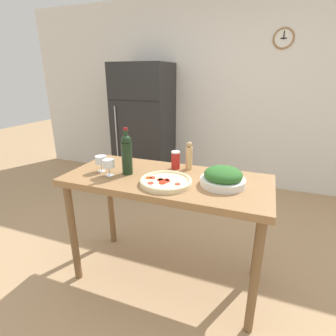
% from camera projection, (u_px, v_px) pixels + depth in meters
% --- Properties ---
extents(ground_plane, '(14.00, 14.00, 0.00)m').
position_uv_depth(ground_plane, '(167.00, 276.00, 2.18)').
color(ground_plane, tan).
extents(wall_back, '(6.40, 0.08, 2.60)m').
position_uv_depth(wall_back, '(223.00, 95.00, 3.73)').
color(wall_back, silver).
rests_on(wall_back, ground_plane).
extents(refrigerator, '(0.78, 0.67, 1.74)m').
position_uv_depth(refrigerator, '(144.00, 125.00, 3.91)').
color(refrigerator, black).
rests_on(refrigerator, ground_plane).
extents(prep_counter, '(1.47, 0.65, 0.88)m').
position_uv_depth(prep_counter, '(166.00, 191.00, 1.92)').
color(prep_counter, olive).
rests_on(prep_counter, ground_plane).
extents(wine_bottle, '(0.08, 0.08, 0.34)m').
position_uv_depth(wine_bottle, '(127.00, 153.00, 1.90)').
color(wine_bottle, black).
rests_on(wine_bottle, prep_counter).
extents(wine_glass_near, '(0.08, 0.08, 0.12)m').
position_uv_depth(wine_glass_near, '(109.00, 164.00, 1.88)').
color(wine_glass_near, silver).
rests_on(wine_glass_near, prep_counter).
extents(wine_glass_far, '(0.08, 0.08, 0.12)m').
position_uv_depth(wine_glass_far, '(101.00, 160.00, 1.97)').
color(wine_glass_far, silver).
rests_on(wine_glass_far, prep_counter).
extents(pepper_mill, '(0.05, 0.05, 0.22)m').
position_uv_depth(pepper_mill, '(189.00, 156.00, 2.01)').
color(pepper_mill, tan).
rests_on(pepper_mill, prep_counter).
extents(salad_bowl, '(0.30, 0.30, 0.13)m').
position_uv_depth(salad_bowl, '(223.00, 177.00, 1.73)').
color(salad_bowl, white).
rests_on(salad_bowl, prep_counter).
extents(homemade_pizza, '(0.35, 0.35, 0.04)m').
position_uv_depth(homemade_pizza, '(166.00, 181.00, 1.76)').
color(homemade_pizza, beige).
rests_on(homemade_pizza, prep_counter).
extents(salt_canister, '(0.07, 0.07, 0.14)m').
position_uv_depth(salt_canister, '(176.00, 160.00, 2.03)').
color(salt_canister, '#B2231E').
rests_on(salt_canister, prep_counter).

